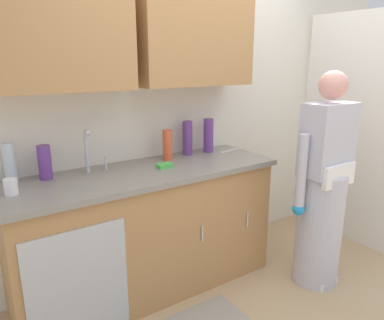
{
  "coord_description": "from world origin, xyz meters",
  "views": [
    {
      "loc": [
        -1.64,
        -1.53,
        1.69
      ],
      "look_at": [
        -0.25,
        0.55,
        1.0
      ],
      "focal_mm": 34.24,
      "sensor_mm": 36.0,
      "label": 1
    }
  ],
  "objects_px": {
    "person_at_sink": "(322,198)",
    "bottle_dish_liquid": "(10,163)",
    "sink": "(101,179)",
    "bottle_water_short": "(208,135)",
    "sponge": "(165,166)",
    "cup_by_sink": "(11,187)",
    "bottle_soap": "(168,145)",
    "knife_on_counter": "(230,150)",
    "bottle_water_tall": "(45,162)",
    "bottle_cleaner_spray": "(187,138)"
  },
  "relations": [
    {
      "from": "person_at_sink",
      "to": "bottle_dish_liquid",
      "type": "xyz_separation_m",
      "value": [
        -1.96,
        0.87,
        0.38
      ]
    },
    {
      "from": "sink",
      "to": "bottle_water_short",
      "type": "bearing_deg",
      "value": 9.41
    },
    {
      "from": "bottle_water_short",
      "to": "sponge",
      "type": "bearing_deg",
      "value": -159.15
    },
    {
      "from": "person_at_sink",
      "to": "cup_by_sink",
      "type": "relative_size",
      "value": 17.09
    },
    {
      "from": "person_at_sink",
      "to": "bottle_soap",
      "type": "distance_m",
      "value": 1.23
    },
    {
      "from": "knife_on_counter",
      "to": "sink",
      "type": "bearing_deg",
      "value": -6.62
    },
    {
      "from": "sink",
      "to": "person_at_sink",
      "type": "xyz_separation_m",
      "value": [
        1.45,
        -0.66,
        -0.23
      ]
    },
    {
      "from": "sink",
      "to": "cup_by_sink",
      "type": "relative_size",
      "value": 5.27
    },
    {
      "from": "sink",
      "to": "sponge",
      "type": "relative_size",
      "value": 4.55
    },
    {
      "from": "sink",
      "to": "cup_by_sink",
      "type": "height_order",
      "value": "sink"
    },
    {
      "from": "person_at_sink",
      "to": "bottle_water_tall",
      "type": "height_order",
      "value": "person_at_sink"
    },
    {
      "from": "bottle_dish_liquid",
      "to": "knife_on_counter",
      "type": "height_order",
      "value": "bottle_dish_liquid"
    },
    {
      "from": "sink",
      "to": "bottle_water_short",
      "type": "relative_size",
      "value": 1.79
    },
    {
      "from": "cup_by_sink",
      "to": "bottle_soap",
      "type": "bearing_deg",
      "value": 7.96
    },
    {
      "from": "bottle_soap",
      "to": "sponge",
      "type": "height_order",
      "value": "bottle_soap"
    },
    {
      "from": "bottle_soap",
      "to": "sponge",
      "type": "distance_m",
      "value": 0.24
    },
    {
      "from": "bottle_water_tall",
      "to": "bottle_dish_liquid",
      "type": "xyz_separation_m",
      "value": [
        -0.2,
        0.04,
        0.02
      ]
    },
    {
      "from": "person_at_sink",
      "to": "bottle_soap",
      "type": "height_order",
      "value": "person_at_sink"
    },
    {
      "from": "sponge",
      "to": "bottle_soap",
      "type": "bearing_deg",
      "value": 54.14
    },
    {
      "from": "bottle_dish_liquid",
      "to": "sponge",
      "type": "relative_size",
      "value": 2.34
    },
    {
      "from": "bottle_cleaner_spray",
      "to": "knife_on_counter",
      "type": "bearing_deg",
      "value": -13.55
    },
    {
      "from": "cup_by_sink",
      "to": "bottle_water_short",
      "type": "bearing_deg",
      "value": 6.87
    },
    {
      "from": "bottle_dish_liquid",
      "to": "bottle_soap",
      "type": "bearing_deg",
      "value": -3.72
    },
    {
      "from": "sink",
      "to": "bottle_cleaner_spray",
      "type": "relative_size",
      "value": 1.82
    },
    {
      "from": "bottle_water_short",
      "to": "bottle_soap",
      "type": "xyz_separation_m",
      "value": [
        -0.41,
        -0.03,
        -0.02
      ]
    },
    {
      "from": "bottle_cleaner_spray",
      "to": "cup_by_sink",
      "type": "height_order",
      "value": "bottle_cleaner_spray"
    },
    {
      "from": "bottle_soap",
      "to": "cup_by_sink",
      "type": "relative_size",
      "value": 2.47
    },
    {
      "from": "person_at_sink",
      "to": "cup_by_sink",
      "type": "bearing_deg",
      "value": 162.29
    },
    {
      "from": "bottle_water_tall",
      "to": "bottle_cleaner_spray",
      "type": "distance_m",
      "value": 1.11
    },
    {
      "from": "bottle_water_short",
      "to": "bottle_soap",
      "type": "relative_size",
      "value": 1.2
    },
    {
      "from": "bottle_water_tall",
      "to": "knife_on_counter",
      "type": "distance_m",
      "value": 1.49
    },
    {
      "from": "person_at_sink",
      "to": "sponge",
      "type": "height_order",
      "value": "person_at_sink"
    },
    {
      "from": "person_at_sink",
      "to": "bottle_water_short",
      "type": "xyz_separation_m",
      "value": [
        -0.45,
        0.82,
        0.39
      ]
    },
    {
      "from": "person_at_sink",
      "to": "bottle_cleaner_spray",
      "type": "xyz_separation_m",
      "value": [
        -0.65,
        0.84,
        0.39
      ]
    },
    {
      "from": "bottle_cleaner_spray",
      "to": "bottle_water_short",
      "type": "bearing_deg",
      "value": -6.16
    },
    {
      "from": "bottle_water_short",
      "to": "cup_by_sink",
      "type": "distance_m",
      "value": 1.55
    },
    {
      "from": "bottle_water_tall",
      "to": "knife_on_counter",
      "type": "relative_size",
      "value": 0.93
    },
    {
      "from": "person_at_sink",
      "to": "bottle_water_short",
      "type": "distance_m",
      "value": 1.02
    },
    {
      "from": "sink",
      "to": "knife_on_counter",
      "type": "xyz_separation_m",
      "value": [
        1.18,
        0.1,
        0.02
      ]
    },
    {
      "from": "bottle_cleaner_spray",
      "to": "bottle_soap",
      "type": "bearing_deg",
      "value": -167.27
    },
    {
      "from": "sponge",
      "to": "person_at_sink",
      "type": "bearing_deg",
      "value": -31.9
    },
    {
      "from": "bottle_dish_liquid",
      "to": "cup_by_sink",
      "type": "relative_size",
      "value": 2.71
    },
    {
      "from": "person_at_sink",
      "to": "bottle_water_short",
      "type": "height_order",
      "value": "person_at_sink"
    },
    {
      "from": "knife_on_counter",
      "to": "bottle_soap",
      "type": "bearing_deg",
      "value": -15.36
    },
    {
      "from": "cup_by_sink",
      "to": "knife_on_counter",
      "type": "xyz_separation_m",
      "value": [
        1.72,
        0.12,
        -0.04
      ]
    },
    {
      "from": "bottle_water_tall",
      "to": "bottle_cleaner_spray",
      "type": "relative_size",
      "value": 0.81
    },
    {
      "from": "cup_by_sink",
      "to": "bottle_water_tall",
      "type": "bearing_deg",
      "value": 38.51
    },
    {
      "from": "person_at_sink",
      "to": "bottle_cleaner_spray",
      "type": "bearing_deg",
      "value": 127.61
    },
    {
      "from": "bottle_water_tall",
      "to": "bottle_water_short",
      "type": "bearing_deg",
      "value": -0.06
    },
    {
      "from": "bottle_water_tall",
      "to": "sponge",
      "type": "bearing_deg",
      "value": -15.03
    }
  ]
}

